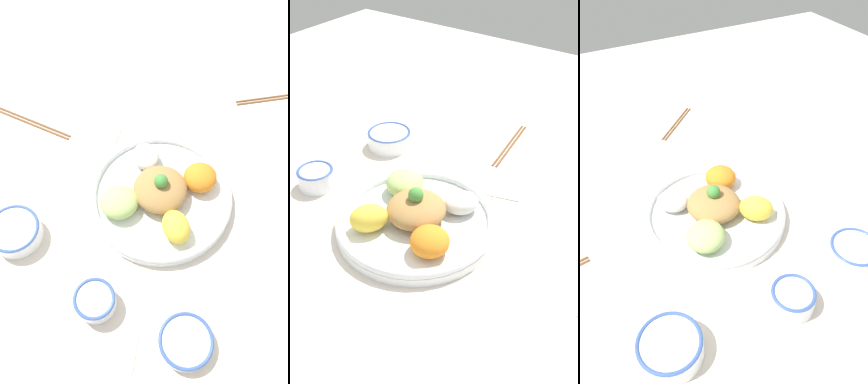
% 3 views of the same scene
% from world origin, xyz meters
% --- Properties ---
extents(ground_plane, '(2.40, 2.40, 0.00)m').
position_xyz_m(ground_plane, '(0.00, 0.00, 0.00)').
color(ground_plane, silver).
extents(salad_platter, '(0.34, 0.34, 0.10)m').
position_xyz_m(salad_platter, '(-0.01, -0.04, 0.03)').
color(salad_platter, white).
rests_on(salad_platter, ground_plane).
extents(sauce_bowl_red, '(0.12, 0.12, 0.05)m').
position_xyz_m(sauce_bowl_red, '(0.25, -0.26, 0.03)').
color(sauce_bowl_red, white).
rests_on(sauce_bowl_red, ground_plane).
extents(sauce_bowl_dark, '(0.09, 0.09, 0.05)m').
position_xyz_m(sauce_bowl_dark, '(0.27, -0.02, 0.03)').
color(sauce_bowl_dark, white).
rests_on(sauce_bowl_dark, ground_plane).
extents(chopsticks_pair_near, '(0.05, 0.23, 0.01)m').
position_xyz_m(chopsticks_pair_near, '(-0.02, -0.45, 0.00)').
color(chopsticks_pair_near, brown).
rests_on(chopsticks_pair_near, ground_plane).
extents(serving_spoon_extra, '(0.13, 0.06, 0.01)m').
position_xyz_m(serving_spoon_extra, '(-0.14, -0.24, 0.00)').
color(serving_spoon_extra, beige).
rests_on(serving_spoon_extra, ground_plane).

